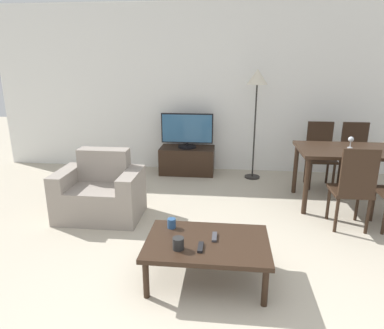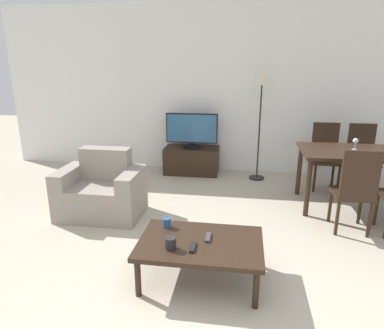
% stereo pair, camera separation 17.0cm
% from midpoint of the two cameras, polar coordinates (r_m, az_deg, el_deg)
% --- Properties ---
extents(wall_back, '(7.72, 0.06, 2.70)m').
position_cam_midpoint_polar(wall_back, '(5.74, 4.54, 12.31)').
color(wall_back, white).
rests_on(wall_back, ground_plane).
extents(armchair, '(0.97, 0.65, 0.79)m').
position_cam_midpoint_polar(armchair, '(4.24, -16.11, -4.65)').
color(armchair, gray).
rests_on(armchair, ground_plane).
extents(tv_stand, '(0.88, 0.47, 0.44)m').
position_cam_midpoint_polar(tv_stand, '(5.69, -1.66, 0.71)').
color(tv_stand, black).
rests_on(tv_stand, ground_plane).
extents(tv, '(0.84, 0.29, 0.56)m').
position_cam_midpoint_polar(tv, '(5.57, -1.71, 5.66)').
color(tv, black).
rests_on(tv, tv_stand).
extents(coffee_table, '(1.03, 0.69, 0.36)m').
position_cam_midpoint_polar(coffee_table, '(2.93, 0.84, -13.30)').
color(coffee_table, black).
rests_on(coffee_table, ground_plane).
extents(dining_table, '(1.42, 0.83, 0.74)m').
position_cam_midpoint_polar(dining_table, '(4.72, 24.72, 1.34)').
color(dining_table, black).
rests_on(dining_table, ground_plane).
extents(dining_chair_near, '(0.40, 0.40, 0.95)m').
position_cam_midpoint_polar(dining_chair_near, '(4.02, 24.23, -3.27)').
color(dining_chair_near, black).
rests_on(dining_chair_near, ground_plane).
extents(dining_chair_far, '(0.40, 0.40, 0.95)m').
position_cam_midpoint_polar(dining_chair_far, '(5.51, 24.72, 1.80)').
color(dining_chair_far, black).
rests_on(dining_chair_far, ground_plane).
extents(dining_chair_far_left, '(0.40, 0.40, 0.95)m').
position_cam_midpoint_polar(dining_chair_far_left, '(5.37, 19.67, 2.02)').
color(dining_chair_far_left, black).
rests_on(dining_chair_far_left, ground_plane).
extents(floor_lamp, '(0.31, 0.31, 1.69)m').
position_cam_midpoint_polar(floor_lamp, '(5.30, 9.86, 12.94)').
color(floor_lamp, black).
rests_on(floor_lamp, ground_plane).
extents(remote_primary, '(0.04, 0.15, 0.02)m').
position_cam_midpoint_polar(remote_primary, '(2.95, 2.02, -11.98)').
color(remote_primary, '#38383D').
rests_on(remote_primary, coffee_table).
extents(remote_secondary, '(0.04, 0.15, 0.02)m').
position_cam_midpoint_polar(remote_secondary, '(2.80, -0.36, -13.63)').
color(remote_secondary, black).
rests_on(remote_secondary, coffee_table).
extents(cup_white_near, '(0.09, 0.09, 0.10)m').
position_cam_midpoint_polar(cup_white_near, '(2.78, -4.10, -13.02)').
color(cup_white_near, black).
rests_on(cup_white_near, coffee_table).
extents(cup_colored_far, '(0.08, 0.08, 0.09)m').
position_cam_midpoint_polar(cup_colored_far, '(3.11, -5.01, -9.74)').
color(cup_colored_far, navy).
rests_on(cup_colored_far, coffee_table).
extents(wine_glass_left, '(0.07, 0.07, 0.15)m').
position_cam_midpoint_polar(wine_glass_left, '(4.71, 24.03, 3.74)').
color(wine_glass_left, silver).
rests_on(wine_glass_left, dining_table).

